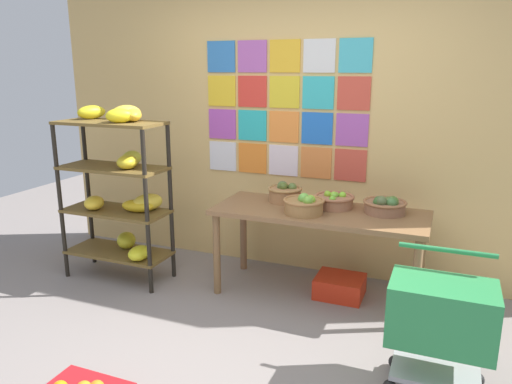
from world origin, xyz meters
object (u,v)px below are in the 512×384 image
Objects in this scene: display_table at (319,221)px; fruit_basket_back_right at (334,200)px; banana_shelf_unit at (121,183)px; shopping_cart at (441,318)px; produce_crate_under_table at (340,286)px; fruit_basket_centre at (285,193)px; fruit_basket_right at (304,205)px; fruit_basket_left at (385,205)px.

fruit_basket_back_right is at bearing 56.78° from display_table.
banana_shelf_unit reaches higher than shopping_cart.
banana_shelf_unit is 3.97× the size of produce_crate_under_table.
fruit_basket_right is (0.25, -0.28, -0.00)m from fruit_basket_centre.
fruit_basket_right is at bearing -123.62° from fruit_basket_back_right.
fruit_basket_right is at bearing -124.02° from display_table.
produce_crate_under_table is 0.48× the size of shopping_cart.
fruit_basket_left is at bearing -2.80° from fruit_basket_back_right.
fruit_basket_back_right is (1.75, 0.42, -0.08)m from banana_shelf_unit.
fruit_basket_right is 0.78m from produce_crate_under_table.
banana_shelf_unit is 5.28× the size of fruit_basket_centre.
banana_shelf_unit is at bearing -166.63° from fruit_basket_back_right.
banana_shelf_unit is 1.40m from fruit_basket_centre.
fruit_basket_left is at bearing 104.10° from shopping_cart.
banana_shelf_unit is 1.80m from fruit_basket_back_right.
produce_crate_under_table is (0.09, -0.08, -0.70)m from fruit_basket_back_right.
produce_crate_under_table is at bearing 118.42° from shopping_cart.
banana_shelf_unit is 4.80× the size of fruit_basket_right.
display_table is at bearing 9.76° from banana_shelf_unit.
fruit_basket_right is 0.99× the size of fruit_basket_back_right.
fruit_basket_centre is 0.75× the size of produce_crate_under_table.
banana_shelf_unit reaches higher than fruit_basket_right.
display_table is at bearing -23.52° from fruit_basket_centre.
display_table reaches higher than produce_crate_under_table.
fruit_basket_right is 0.40× the size of shopping_cart.
produce_crate_under_table is (0.27, 0.18, -0.71)m from fruit_basket_right.
fruit_basket_centre is at bearing 156.48° from display_table.
banana_shelf_unit reaches higher than display_table.
banana_shelf_unit is at bearing -174.40° from fruit_basket_right.
fruit_basket_centre is 0.42m from fruit_basket_back_right.
fruit_basket_centre is 0.89m from produce_crate_under_table.
fruit_basket_centre reaches higher than fruit_basket_back_right.
banana_shelf_unit is 2.19m from fruit_basket_left.
fruit_basket_left is 0.87× the size of produce_crate_under_table.
fruit_basket_centre is at bearing 18.09° from banana_shelf_unit.
display_table is 4.37× the size of produce_crate_under_table.
banana_shelf_unit is 2.02m from produce_crate_under_table.
banana_shelf_unit reaches higher than fruit_basket_centre.
shopping_cart reaches higher than produce_crate_under_table.
fruit_basket_left is at bearing 22.76° from fruit_basket_right.
fruit_basket_right is 1.35m from shopping_cart.
fruit_basket_back_right reaches higher than produce_crate_under_table.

